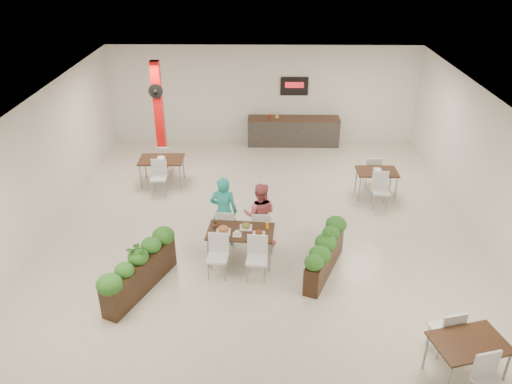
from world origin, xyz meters
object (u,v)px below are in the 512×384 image
side_table_a (162,163)px  side_table_c (468,348)px  service_counter (293,131)px  diner_woman (260,215)px  planter_right (325,252)px  planter_left (140,267)px  main_table (240,235)px  diner_man (224,212)px  red_column (159,115)px  side_table_b (377,175)px

side_table_a → side_table_c: 9.12m
service_counter → diner_woman: service_counter is taller
planter_right → side_table_a: 5.80m
planter_left → planter_right: (3.68, 0.64, -0.03)m
side_table_a → service_counter: bearing=36.5°
main_table → diner_man: size_ratio=1.02×
red_column → side_table_b: bearing=-16.5°
diner_woman → side_table_b: diner_woman is taller
planter_left → main_table: bearing=28.1°
main_table → planter_left: (-1.92, -1.03, -0.10)m
diner_man → side_table_b: diner_man is taller
diner_woman → planter_left: 2.88m
diner_man → side_table_b: size_ratio=1.03×
diner_woman → side_table_c: bearing=135.5°
main_table → planter_left: 2.18m
side_table_c → planter_right: bearing=110.0°
side_table_a → side_table_b: same height
diner_man → side_table_c: 5.57m
main_table → diner_woman: bearing=57.9°
main_table → planter_right: (1.76, -0.38, -0.14)m
diner_woman → side_table_a: (-2.76, 3.05, -0.13)m
planter_right → side_table_b: (1.72, 3.40, 0.12)m
service_counter → diner_man: bearing=-107.2°
red_column → main_table: bearing=-62.2°
main_table → diner_man: diner_man is taller
planter_left → diner_woman: bearing=35.8°
diner_man → side_table_a: 3.63m
diner_man → diner_woman: 0.80m
main_table → service_counter: bearing=77.6°
side_table_c → main_table: bearing=124.8°
main_table → diner_woman: (0.41, 0.65, 0.13)m
side_table_c → side_table_a: bearing=116.7°
red_column → diner_man: (2.14, -4.15, -0.80)m
diner_man → diner_woman: bearing=-175.2°
planter_right → side_table_b: 3.81m
main_table → side_table_a: size_ratio=1.05×
planter_left → planter_right: 3.74m
main_table → side_table_c: size_ratio=1.03×
side_table_c → diner_woman: bearing=116.0°
service_counter → planter_right: service_counter is taller
diner_man → side_table_a: bearing=-52.5°
planter_left → side_table_c: 5.99m
service_counter → side_table_a: bearing=-142.2°
diner_woman → service_counter: bearing=-95.1°
main_table → side_table_c: (3.68, -3.15, -0.02)m
diner_man → side_table_a: (-1.96, 3.05, -0.21)m
planter_left → side_table_a: bearing=95.2°
diner_man → diner_woman: (0.80, 0.00, -0.07)m
diner_man → planter_right: size_ratio=0.92×
red_column → planter_right: 6.83m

